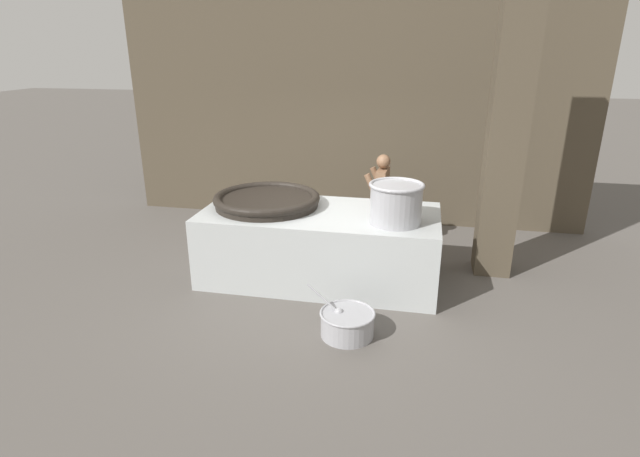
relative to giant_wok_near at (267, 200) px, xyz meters
The scene contains 8 objects.
ground_plane 1.38m from the giant_wok_near, ahead, with size 60.00×60.00×0.00m, color #56514C.
back_wall 3.02m from the giant_wok_near, 73.41° to the left, with size 8.66×0.24×4.33m, color #4C4233.
support_pillar 3.52m from the giant_wok_near, 11.47° to the left, with size 0.51×0.51×4.33m, color #4C4233.
hearth_platform 1.01m from the giant_wok_near, ahead, with size 3.34×1.57×1.02m.
giant_wok_near is the anchor object (origin of this frame).
stock_pot 1.92m from the giant_wok_near, 11.08° to the right, with size 0.72×0.72×0.54m.
cook 1.97m from the giant_wok_near, 36.96° to the left, with size 0.39×0.60×1.61m.
prep_bowl_vegetables 2.33m from the giant_wok_near, 47.59° to the right, with size 0.84×0.65×0.57m.
Camera 1 is at (1.34, -6.54, 3.22)m, focal length 28.00 mm.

